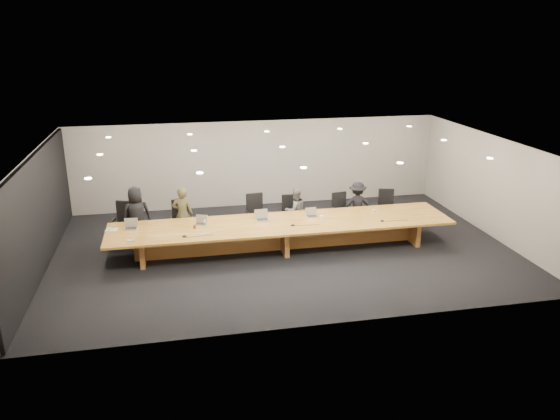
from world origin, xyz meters
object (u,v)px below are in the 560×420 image
at_px(person_a, 137,215).
at_px(laptop_c, 262,215).
at_px(chair_right, 342,211).
at_px(amber_mug, 195,227).
at_px(paper_cup_near, 322,217).
at_px(av_box, 131,240).
at_px(chair_left, 180,220).
at_px(person_b, 183,214).
at_px(laptop_a, 130,224).
at_px(water_bottle, 205,224).
at_px(person_d, 357,205).
at_px(laptop_d, 312,213).
at_px(mic_center, 293,225).
at_px(mic_right, 382,221).
at_px(person_c, 295,210).
at_px(mic_left, 184,236).
at_px(chair_far_left, 123,224).
at_px(chair_mid_left, 257,214).
at_px(chair_far_right, 386,208).
at_px(chair_mid_right, 290,214).
at_px(laptop_b, 200,220).
at_px(conference_table, 282,231).

bearing_deg(person_a, laptop_c, 151.32).
xyz_separation_m(chair_right, amber_mug, (-4.31, -1.20, 0.26)).
bearing_deg(paper_cup_near, person_a, 166.56).
bearing_deg(laptop_c, av_box, -169.73).
bearing_deg(chair_left, person_b, -57.15).
distance_m(laptop_a, water_bottle, 1.88).
relative_size(person_d, laptop_d, 4.57).
distance_m(mic_center, mic_right, 2.40).
height_order(person_b, person_d, person_b).
height_order(amber_mug, mic_right, amber_mug).
xyz_separation_m(person_c, mic_left, (-3.19, -1.68, 0.10)).
height_order(person_a, mic_right, person_a).
xyz_separation_m(chair_far_left, laptop_a, (0.27, -0.86, 0.28)).
bearing_deg(laptop_d, chair_mid_left, 139.83).
xyz_separation_m(person_a, person_d, (6.26, -0.03, -0.10)).
relative_size(person_a, person_d, 1.14).
distance_m(chair_far_right, person_c, 2.79).
distance_m(chair_far_left, amber_mug, 2.19).
bearing_deg(paper_cup_near, amber_mug, -179.02).
xyz_separation_m(person_b, mic_left, (-0.02, -1.66, -0.00)).
relative_size(chair_mid_right, paper_cup_near, 12.59).
height_order(chair_mid_right, chair_right, chair_mid_right).
bearing_deg(person_b, person_a, 4.31).
xyz_separation_m(chair_far_left, water_bottle, (2.12, -1.13, 0.25)).
height_order(laptop_d, water_bottle, laptop_d).
xyz_separation_m(laptop_b, mic_right, (4.73, -0.71, -0.10)).
bearing_deg(laptop_c, laptop_a, 175.91).
xyz_separation_m(chair_mid_left, chair_mid_right, (0.95, -0.11, -0.03)).
bearing_deg(person_a, laptop_d, 156.07).
bearing_deg(laptop_b, chair_mid_right, 40.28).
height_order(chair_mid_right, mic_center, chair_mid_right).
distance_m(person_b, water_bottle, 1.23).
relative_size(chair_right, chair_far_right, 0.99).
bearing_deg(person_a, person_d, 167.35).
bearing_deg(conference_table, laptop_b, 172.03).
bearing_deg(mic_center, chair_mid_right, 79.83).
height_order(laptop_c, mic_right, laptop_c).
bearing_deg(person_d, laptop_b, 19.13).
bearing_deg(person_d, chair_far_right, -171.02).
height_order(chair_left, person_a, person_a).
distance_m(chair_far_left, chair_mid_left, 3.68).
bearing_deg(laptop_a, chair_left, 44.22).
relative_size(chair_mid_right, chair_right, 1.02).
bearing_deg(person_d, chair_mid_right, 8.01).
distance_m(person_d, mic_left, 5.34).
relative_size(chair_right, av_box, 5.65).
height_order(laptop_a, av_box, laptop_a).
height_order(chair_left, amber_mug, chair_left).
distance_m(chair_mid_right, person_c, 0.19).
height_order(person_c, mic_left, person_c).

